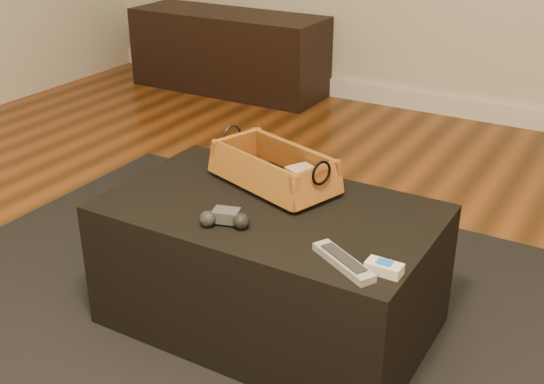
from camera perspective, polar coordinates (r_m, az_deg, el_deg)
The scene contains 11 objects.
floor at distance 2.15m, azimuth -9.15°, elevation -14.13°, with size 5.00×5.50×0.01m, color brown.
baseboard at distance 4.33m, azimuth 14.14°, elevation 7.09°, with size 5.00×0.04×0.12m, color white.
media_cabinet at distance 4.66m, azimuth -3.65°, elevation 11.62°, with size 1.32×0.45×0.52m, color black.
area_rug at distance 2.24m, azimuth -0.84°, elevation -11.49°, with size 2.60×2.00×0.01m, color black.
ottoman at distance 2.16m, azimuth -0.19°, elevation -6.19°, with size 1.00×0.60×0.42m, color black.
tv_remote at distance 2.19m, azimuth -0.54°, elevation 1.28°, with size 0.23×0.05×0.02m, color black.
cloth_bundle at distance 2.12m, azimuth 2.81°, elevation 1.03°, with size 0.12×0.08×0.06m, color tan.
wicker_basket at distance 2.18m, azimuth 0.14°, elevation 1.79°, with size 0.47×0.34×0.15m.
game_controller at distance 1.94m, azimuth -3.95°, elevation -2.21°, with size 0.15×0.11×0.05m.
silver_remote at distance 1.76m, azimuth 5.99°, elevation -5.81°, with size 0.21×0.15×0.02m.
cream_gadget at distance 1.74m, azimuth 9.37°, elevation -6.27°, with size 0.09×0.05×0.03m.
Camera 1 is at (1.12, -1.25, 1.34)m, focal length 45.00 mm.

